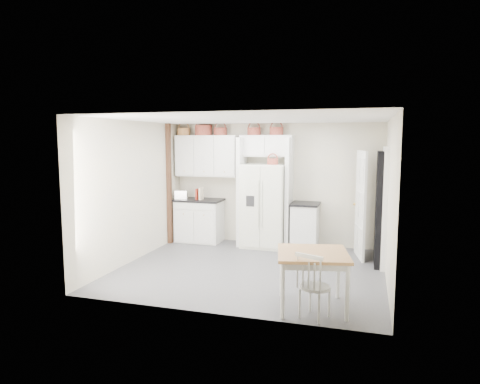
% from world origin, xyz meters
% --- Properties ---
extents(floor, '(4.50, 4.50, 0.00)m').
position_xyz_m(floor, '(0.00, 0.00, 0.00)').
color(floor, '#535355').
rests_on(floor, ground).
extents(ceiling, '(4.50, 4.50, 0.00)m').
position_xyz_m(ceiling, '(0.00, 0.00, 2.60)').
color(ceiling, white).
rests_on(ceiling, wall_back).
extents(wall_back, '(4.50, 0.00, 4.50)m').
position_xyz_m(wall_back, '(0.00, 2.00, 1.30)').
color(wall_back, '#BAB6AB').
rests_on(wall_back, floor).
extents(wall_left, '(0.00, 4.00, 4.00)m').
position_xyz_m(wall_left, '(-2.25, 0.00, 1.30)').
color(wall_left, '#BAB6AB').
rests_on(wall_left, floor).
extents(wall_right, '(0.00, 4.00, 4.00)m').
position_xyz_m(wall_right, '(2.25, 0.00, 1.30)').
color(wall_right, '#BAB6AB').
rests_on(wall_right, floor).
extents(refrigerator, '(0.91, 0.73, 1.75)m').
position_xyz_m(refrigerator, '(-0.15, 1.66, 0.88)').
color(refrigerator, silver).
rests_on(refrigerator, floor).
extents(base_cab_left, '(0.98, 0.62, 0.91)m').
position_xyz_m(base_cab_left, '(-1.64, 1.70, 0.45)').
color(base_cab_left, silver).
rests_on(base_cab_left, floor).
extents(base_cab_right, '(0.52, 0.63, 0.92)m').
position_xyz_m(base_cab_right, '(0.70, 1.70, 0.46)').
color(base_cab_right, silver).
rests_on(base_cab_right, floor).
extents(dining_table, '(1.09, 1.09, 0.77)m').
position_xyz_m(dining_table, '(1.24, -1.43, 0.38)').
color(dining_table, brown).
rests_on(dining_table, floor).
extents(windsor_chair, '(0.50, 0.48, 0.80)m').
position_xyz_m(windsor_chair, '(1.31, -1.75, 0.40)').
color(windsor_chair, silver).
rests_on(windsor_chair, floor).
extents(counter_left, '(1.02, 0.66, 0.04)m').
position_xyz_m(counter_left, '(-1.64, 1.70, 0.93)').
color(counter_left, black).
rests_on(counter_left, base_cab_left).
extents(counter_right, '(0.57, 0.67, 0.04)m').
position_xyz_m(counter_right, '(0.70, 1.70, 0.94)').
color(counter_right, black).
rests_on(counter_right, base_cab_right).
extents(toaster, '(0.30, 0.21, 0.19)m').
position_xyz_m(toaster, '(-2.03, 1.61, 1.04)').
color(toaster, silver).
rests_on(toaster, counter_left).
extents(cookbook_red, '(0.04, 0.16, 0.24)m').
position_xyz_m(cookbook_red, '(-1.66, 1.62, 1.07)').
color(cookbook_red, maroon).
rests_on(cookbook_red, counter_left).
extents(cookbook_cream, '(0.05, 0.18, 0.26)m').
position_xyz_m(cookbook_cream, '(-1.57, 1.62, 1.08)').
color(cookbook_cream, beige).
rests_on(cookbook_cream, counter_left).
extents(basket_upper_a, '(0.29, 0.29, 0.16)m').
position_xyz_m(basket_upper_a, '(-2.05, 1.83, 2.43)').
color(basket_upper_a, '#9E632D').
rests_on(basket_upper_a, upper_cabinet).
extents(basket_upper_b, '(0.38, 0.38, 0.22)m').
position_xyz_m(basket_upper_b, '(-1.58, 1.83, 2.46)').
color(basket_upper_b, maroon).
rests_on(basket_upper_b, upper_cabinet).
extents(basket_upper_c, '(0.29, 0.29, 0.16)m').
position_xyz_m(basket_upper_c, '(-1.19, 1.83, 2.43)').
color(basket_upper_c, maroon).
rests_on(basket_upper_c, upper_cabinet).
extents(basket_bridge_a, '(0.28, 0.28, 0.16)m').
position_xyz_m(basket_bridge_a, '(-0.43, 1.83, 2.43)').
color(basket_bridge_a, maroon).
rests_on(basket_bridge_a, bridge_cabinet).
extents(basket_bridge_b, '(0.29, 0.29, 0.16)m').
position_xyz_m(basket_bridge_b, '(0.05, 1.83, 2.43)').
color(basket_bridge_b, maroon).
rests_on(basket_bridge_b, bridge_cabinet).
extents(basket_fridge_b, '(0.23, 0.23, 0.12)m').
position_xyz_m(basket_fridge_b, '(0.04, 1.56, 1.81)').
color(basket_fridge_b, maroon).
rests_on(basket_fridge_b, refrigerator).
extents(upper_cabinet, '(1.40, 0.34, 0.90)m').
position_xyz_m(upper_cabinet, '(-1.50, 1.83, 1.90)').
color(upper_cabinet, silver).
rests_on(upper_cabinet, wall_back).
extents(bridge_cabinet, '(1.12, 0.34, 0.45)m').
position_xyz_m(bridge_cabinet, '(-0.15, 1.83, 2.12)').
color(bridge_cabinet, silver).
rests_on(bridge_cabinet, wall_back).
extents(fridge_panel_left, '(0.08, 0.60, 2.30)m').
position_xyz_m(fridge_panel_left, '(-0.66, 1.70, 1.15)').
color(fridge_panel_left, silver).
rests_on(fridge_panel_left, floor).
extents(fridge_panel_right, '(0.08, 0.60, 2.30)m').
position_xyz_m(fridge_panel_right, '(0.36, 1.70, 1.15)').
color(fridge_panel_right, silver).
rests_on(fridge_panel_right, floor).
extents(trim_post, '(0.09, 0.09, 2.60)m').
position_xyz_m(trim_post, '(-2.20, 1.35, 1.30)').
color(trim_post, '#36200E').
rests_on(trim_post, floor).
extents(doorway_void, '(0.18, 0.85, 2.05)m').
position_xyz_m(doorway_void, '(2.16, 1.00, 1.02)').
color(doorway_void, black).
rests_on(doorway_void, floor).
extents(door_slab, '(0.21, 0.79, 2.05)m').
position_xyz_m(door_slab, '(1.80, 1.33, 1.02)').
color(door_slab, white).
rests_on(door_slab, floor).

